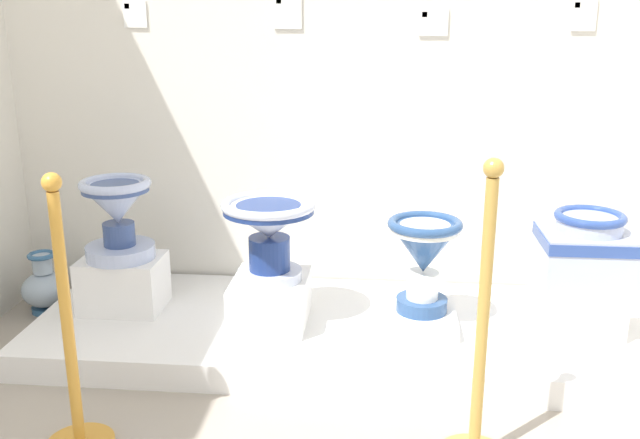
% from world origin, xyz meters
% --- Properties ---
extents(wall_back, '(3.65, 0.06, 2.83)m').
position_xyz_m(wall_back, '(1.72, 2.47, 1.42)').
color(wall_back, silver).
rests_on(wall_back, ground_plane).
extents(display_platform, '(2.78, 0.99, 0.12)m').
position_xyz_m(display_platform, '(1.72, 1.92, 0.06)').
color(display_platform, white).
rests_on(display_platform, ground_plane).
extents(plinth_block_broad_patterned, '(0.37, 0.28, 0.25)m').
position_xyz_m(plinth_block_broad_patterned, '(0.69, 1.96, 0.25)').
color(plinth_block_broad_patterned, white).
rests_on(plinth_block_broad_patterned, display_platform).
extents(antique_toilet_broad_patterned, '(0.32, 0.32, 0.37)m').
position_xyz_m(antique_toilet_broad_patterned, '(0.69, 1.96, 0.60)').
color(antique_toilet_broad_patterned, '#B0BFE7').
rests_on(antique_toilet_broad_patterned, plinth_block_broad_patterned).
extents(plinth_block_leftmost, '(0.33, 0.40, 0.20)m').
position_xyz_m(plinth_block_leftmost, '(1.40, 1.88, 0.23)').
color(plinth_block_leftmost, white).
rests_on(plinth_block_leftmost, display_platform).
extents(antique_toilet_leftmost, '(0.41, 0.41, 0.36)m').
position_xyz_m(antique_toilet_leftmost, '(1.40, 1.88, 0.58)').
color(antique_toilet_leftmost, silver).
rests_on(antique_toilet_leftmost, plinth_block_leftmost).
extents(plinth_block_rightmost, '(0.30, 0.39, 0.06)m').
position_xyz_m(plinth_block_rightmost, '(2.08, 1.91, 0.16)').
color(plinth_block_rightmost, white).
rests_on(plinth_block_rightmost, display_platform).
extents(antique_toilet_rightmost, '(0.32, 0.32, 0.42)m').
position_xyz_m(antique_toilet_rightmost, '(2.08, 1.91, 0.47)').
color(antique_toilet_rightmost, '#2C4E82').
rests_on(antique_toilet_rightmost, plinth_block_rightmost).
extents(plinth_block_slender_white, '(0.31, 0.35, 0.13)m').
position_xyz_m(plinth_block_slender_white, '(2.78, 1.95, 0.19)').
color(plinth_block_slender_white, white).
rests_on(plinth_block_slender_white, display_platform).
extents(antique_toilet_slender_white, '(0.40, 0.34, 0.40)m').
position_xyz_m(antique_toilet_slender_white, '(2.78, 1.95, 0.45)').
color(antique_toilet_slender_white, '#A8B5D9').
rests_on(antique_toilet_slender_white, plinth_block_slender_white).
extents(info_placard_first, '(0.12, 0.01, 0.13)m').
position_xyz_m(info_placard_first, '(0.67, 2.43, 1.46)').
color(info_placard_first, white).
extents(info_placard_second, '(0.13, 0.01, 0.16)m').
position_xyz_m(info_placard_second, '(1.42, 2.43, 1.47)').
color(info_placard_second, white).
extents(info_placard_third, '(0.14, 0.01, 0.12)m').
position_xyz_m(info_placard_third, '(2.11, 2.43, 1.42)').
color(info_placard_third, white).
extents(info_placard_fourth, '(0.11, 0.01, 0.14)m').
position_xyz_m(info_placard_fourth, '(2.79, 2.43, 1.46)').
color(info_placard_fourth, white).
extents(decorative_vase_companion, '(0.23, 0.23, 0.32)m').
position_xyz_m(decorative_vase_companion, '(0.20, 2.15, 0.13)').
color(decorative_vase_companion, '#326190').
rests_on(decorative_vase_companion, ground_plane).
extents(stanchion_post_near_left, '(0.24, 0.24, 0.99)m').
position_xyz_m(stanchion_post_near_left, '(0.86, 1.03, 0.31)').
color(stanchion_post_near_left, gold).
rests_on(stanchion_post_near_left, ground_plane).
extents(stanchion_post_near_right, '(0.24, 0.24, 1.05)m').
position_xyz_m(stanchion_post_near_right, '(2.23, 1.09, 0.33)').
color(stanchion_post_near_right, gold).
rests_on(stanchion_post_near_right, ground_plane).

